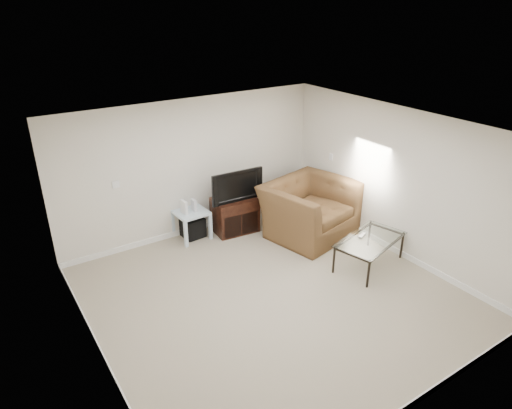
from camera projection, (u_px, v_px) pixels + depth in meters
floor at (272, 295)px, 6.79m from camera, size 5.00×5.00×0.00m
ceiling at (275, 131)px, 5.75m from camera, size 5.00×5.00×0.00m
wall_back at (193, 168)px, 8.16m from camera, size 5.00×0.02×2.50m
wall_left at (89, 276)px, 5.01m from camera, size 0.02×5.00×2.50m
wall_right at (397, 183)px, 7.52m from camera, size 0.02×5.00×2.50m
plate_back at (116, 184)px, 7.45m from camera, size 0.12×0.02×0.12m
plate_right_switch at (331, 157)px, 8.73m from camera, size 0.02×0.09×0.13m
plate_right_outlet at (338, 207)px, 8.90m from camera, size 0.02×0.08×0.12m
tv_stand at (235, 215)px, 8.53m from camera, size 0.83×0.61×0.66m
dvd_player at (236, 205)px, 8.40m from camera, size 0.45×0.34×0.06m
television at (235, 185)px, 8.24m from camera, size 0.94×0.23×0.58m
side_table at (191, 224)px, 8.31m from camera, size 0.58×0.58×0.53m
subwoofer at (193, 227)px, 8.37m from camera, size 0.39×0.39×0.36m
game_console at (184, 207)px, 8.05m from camera, size 0.07×0.18×0.24m
game_case at (194, 205)px, 8.17m from camera, size 0.06×0.16×0.21m
recliner at (310, 201)px, 8.27m from camera, size 1.72×1.31×1.35m
coffee_table at (369, 252)px, 7.45m from camera, size 1.37×1.00×0.48m
remote at (362, 235)px, 7.45m from camera, size 0.20×0.12×0.02m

